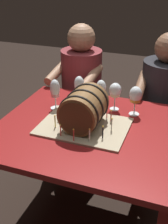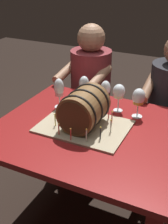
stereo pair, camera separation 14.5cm
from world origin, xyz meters
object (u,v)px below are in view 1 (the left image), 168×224
at_px(dining_table, 91,145).
at_px(wine_glass_rose, 55,90).
at_px(barrel_cake, 84,111).
at_px(person_seated_left, 81,100).
at_px(wine_glass_white, 115,91).
at_px(wine_glass_empty, 101,88).
at_px(person_seated_right, 161,112).
at_px(wine_glass_red, 79,85).
at_px(wine_glass_amber, 135,96).

bearing_deg(dining_table, wine_glass_rose, 152.04).
distance_m(barrel_cake, person_seated_left, 0.84).
xyz_separation_m(wine_glass_white, wine_glass_empty, (-0.11, 0.04, -0.01)).
distance_m(wine_glass_white, person_seated_right, 0.61).
distance_m(wine_glass_red, person_seated_left, 0.55).
distance_m(barrel_cake, wine_glass_white, 0.31).
bearing_deg(person_seated_left, wine_glass_empty, -54.08).
bearing_deg(wine_glass_amber, person_seated_left, 138.85).
bearing_deg(wine_glass_empty, person_seated_left, 125.92).
height_order(barrel_cake, wine_glass_rose, barrel_cake).
height_order(wine_glass_white, person_seated_left, person_seated_left).
height_order(dining_table, barrel_cake, barrel_cake).
height_order(wine_glass_red, wine_glass_rose, wine_glass_rose).
distance_m(wine_glass_amber, person_seated_left, 0.78).
bearing_deg(person_seated_left, person_seated_right, 0.02).
bearing_deg(barrel_cake, wine_glass_empty, 90.02).
height_order(dining_table, wine_glass_rose, wine_glass_rose).
distance_m(wine_glass_white, person_seated_left, 0.68).
xyz_separation_m(wine_glass_red, person_seated_right, (0.52, 0.42, -0.31)).
height_order(dining_table, wine_glass_white, wine_glass_white).
distance_m(wine_glass_empty, person_seated_right, 0.63).
bearing_deg(person_seated_right, dining_table, -114.85).
bearing_deg(wine_glass_white, person_seated_right, 58.62).
relative_size(wine_glass_white, person_seated_left, 0.16).
bearing_deg(person_seated_left, wine_glass_red, -70.94).
bearing_deg(wine_glass_empty, wine_glass_amber, -14.27).
height_order(barrel_cake, person_seated_left, person_seated_left).
relative_size(person_seated_left, person_seated_right, 1.01).
distance_m(wine_glass_empty, person_seated_left, 0.59).
bearing_deg(dining_table, wine_glass_red, 122.18).
xyz_separation_m(wine_glass_white, person_seated_right, (0.27, 0.44, -0.32)).
height_order(wine_glass_red, wine_glass_empty, wine_glass_red).
height_order(dining_table, wine_glass_amber, wine_glass_amber).
height_order(barrel_cake, wine_glass_white, barrel_cake).
height_order(wine_glass_white, wine_glass_red, wine_glass_red).
bearing_deg(barrel_cake, wine_glass_white, 69.76).
bearing_deg(wine_glass_rose, wine_glass_empty, 31.22).
xyz_separation_m(dining_table, wine_glass_amber, (0.20, 0.26, 0.25)).
height_order(dining_table, person_seated_left, person_seated_left).
relative_size(wine_glass_rose, person_seated_right, 0.17).
distance_m(wine_glass_white, wine_glass_empty, 0.11).
relative_size(wine_glass_white, wine_glass_red, 0.97).
xyz_separation_m(barrel_cake, person_seated_left, (-0.29, 0.73, -0.30)).
relative_size(dining_table, wine_glass_red, 5.87).
height_order(wine_glass_amber, wine_glass_red, same).
distance_m(wine_glass_white, wine_glass_amber, 0.14).
xyz_separation_m(wine_glass_white, wine_glass_rose, (-0.36, -0.12, 0.00)).
height_order(dining_table, person_seated_right, person_seated_right).
bearing_deg(wine_glass_rose, wine_glass_red, 51.89).
distance_m(wine_glass_red, wine_glass_empty, 0.15).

